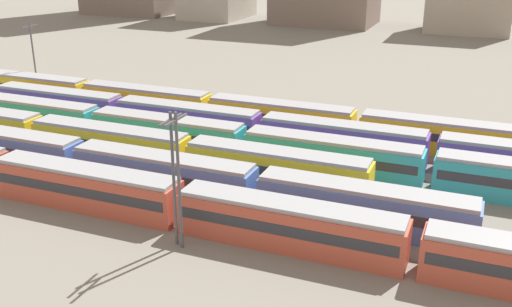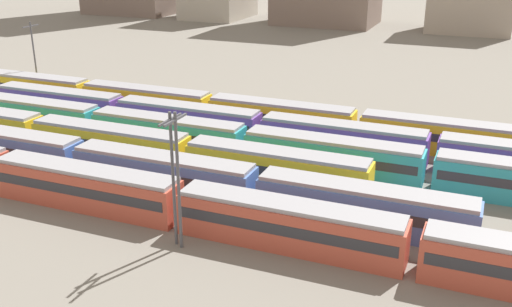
{
  "view_description": "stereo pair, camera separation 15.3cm",
  "coord_description": "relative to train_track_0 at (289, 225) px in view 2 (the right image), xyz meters",
  "views": [
    {
      "loc": [
        52.91,
        -38.81,
        23.21
      ],
      "look_at": [
        31.92,
        13.0,
        2.04
      ],
      "focal_mm": 41.79,
      "sensor_mm": 36.0,
      "label": 1
    },
    {
      "loc": [
        53.05,
        -38.76,
        23.21
      ],
      "look_at": [
        31.92,
        13.0,
        2.04
      ],
      "focal_mm": 41.79,
      "sensor_mm": 36.0,
      "label": 2
    }
  ],
  "objects": [
    {
      "name": "train_track_0",
      "position": [
        0.0,
        0.0,
        0.0
      ],
      "size": [
        93.6,
        3.06,
        3.75
      ],
      "color": "#BC4C38",
      "rests_on": "ground_plane"
    },
    {
      "name": "train_track_4",
      "position": [
        -10.58,
        20.8,
        0.0
      ],
      "size": [
        74.7,
        3.06,
        3.75
      ],
      "color": "#6B429E",
      "rests_on": "ground_plane"
    },
    {
      "name": "catenary_pole_2",
      "position": [
        -7.67,
        -3.25,
        4.14
      ],
      "size": [
        0.24,
        3.2,
        10.97
      ],
      "color": "#4C4C51",
      "rests_on": "ground_plane"
    },
    {
      "name": "train_track_3",
      "position": [
        8.57,
        15.6,
        0.0
      ],
      "size": [
        112.5,
        3.06,
        3.75
      ],
      "color": "teal",
      "rests_on": "ground_plane"
    },
    {
      "name": "train_track_1",
      "position": [
        -23.65,
        5.2,
        0.0
      ],
      "size": [
        74.7,
        3.06,
        3.75
      ],
      "color": "#4C70BC",
      "rests_on": "ground_plane"
    },
    {
      "name": "catenary_pole_0",
      "position": [
        -8.29,
        -2.93,
        4.07
      ],
      "size": [
        0.24,
        3.2,
        10.82
      ],
      "color": "#4C4C51",
      "rests_on": "ground_plane"
    },
    {
      "name": "ground_plane",
      "position": [
        -39.97,
        13.0,
        -1.9
      ],
      "size": [
        600.0,
        600.0,
        0.0
      ],
      "primitive_type": "plane",
      "color": "slate"
    },
    {
      "name": "train_track_2",
      "position": [
        -23.74,
        10.4,
        -0.0
      ],
      "size": [
        55.8,
        3.06,
        3.75
      ],
      "color": "yellow",
      "rests_on": "ground_plane"
    },
    {
      "name": "catenary_pole_1",
      "position": [
        -49.75,
        29.14,
        3.98
      ],
      "size": [
        0.24,
        3.2,
        10.65
      ],
      "color": "#4C4C51",
      "rests_on": "ground_plane"
    },
    {
      "name": "train_track_5",
      "position": [
        -10.13,
        26.0,
        0.0
      ],
      "size": [
        93.6,
        3.06,
        3.75
      ],
      "color": "yellow",
      "rests_on": "ground_plane"
    }
  ]
}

